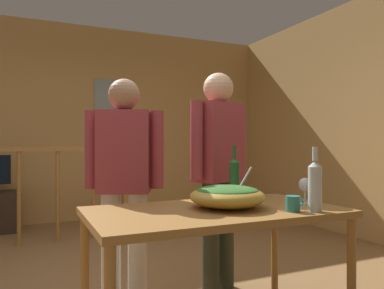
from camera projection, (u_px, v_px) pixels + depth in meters
name	position (u px, v px, depth m)	size (l,w,h in m)	color
back_wall	(74.00, 123.00, 5.48)	(5.95, 0.10, 2.84)	tan
side_wall_right	(341.00, 120.00, 4.76)	(0.10, 4.56, 2.84)	tan
framed_picture	(112.00, 102.00, 5.64)	(0.52, 0.03, 0.65)	gray
stair_railing	(23.00, 183.00, 4.15)	(3.29, 0.10, 1.13)	#9E6B33
serving_table	(215.00, 221.00, 2.14)	(1.42, 0.78, 0.75)	#9E6B33
salad_bowl	(227.00, 195.00, 2.17)	(0.44, 0.44, 0.23)	gold
wine_glass	(305.00, 186.00, 2.31)	(0.08, 0.08, 0.16)	silver
wine_bottle_clear	(315.00, 185.00, 2.05)	(0.07, 0.07, 0.35)	silver
wine_bottle_green	(234.00, 177.00, 2.54)	(0.07, 0.07, 0.36)	#1E5628
mug_teal	(293.00, 204.00, 2.05)	(0.11, 0.08, 0.08)	teal
person_standing_left	(124.00, 175.00, 2.57)	(0.50, 0.34, 1.56)	beige
person_standing_right	(218.00, 162.00, 2.87)	(0.54, 0.36, 1.66)	#2D3323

